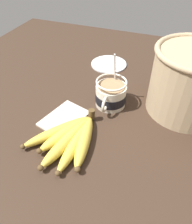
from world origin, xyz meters
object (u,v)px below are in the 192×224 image
at_px(coffee_mug, 111,95).
at_px(small_plate, 109,64).
at_px(woven_basket, 191,81).
at_px(banana_bunch, 71,138).

height_order(coffee_mug, small_plate, coffee_mug).
relative_size(woven_basket, small_plate, 1.65).
bearing_deg(small_plate, woven_basket, 59.24).
relative_size(coffee_mug, woven_basket, 0.70).
xyz_separation_m(coffee_mug, banana_bunch, (0.19, -0.05, -0.02)).
bearing_deg(woven_basket, coffee_mug, -74.42).
bearing_deg(coffee_mug, small_plate, -160.88).
relative_size(coffee_mug, small_plate, 1.16).
xyz_separation_m(coffee_mug, small_plate, (-0.25, -0.09, -0.04)).
xyz_separation_m(banana_bunch, woven_basket, (-0.26, 0.28, 0.09)).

